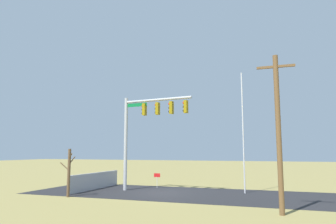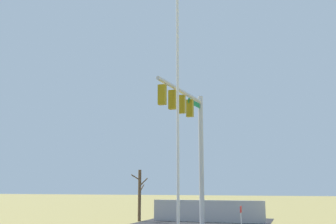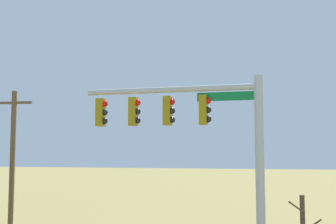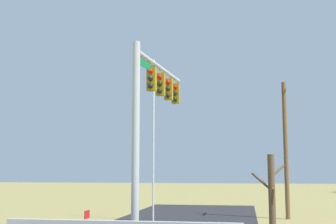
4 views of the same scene
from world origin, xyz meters
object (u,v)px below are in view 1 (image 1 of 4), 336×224
at_px(signal_mast, 145,123).
at_px(bare_tree, 69,172).
at_px(flagpole, 243,132).
at_px(utility_pole, 278,130).
at_px(open_sign, 157,177).

distance_m(signal_mast, bare_tree, 6.82).
height_order(flagpole, bare_tree, flagpole).
height_order(signal_mast, flagpole, flagpole).
xyz_separation_m(flagpole, utility_pole, (-2.46, 7.47, -0.39)).
height_order(signal_mast, bare_tree, signal_mast).
bearing_deg(open_sign, utility_pole, 139.02).
xyz_separation_m(signal_mast, open_sign, (-0.06, -2.62, -4.44)).
bearing_deg(open_sign, bare_tree, 61.39).
bearing_deg(bare_tree, utility_pole, 173.31).
distance_m(flagpole, open_sign, 8.38).
relative_size(signal_mast, flagpole, 0.82).
bearing_deg(bare_tree, open_sign, -118.61).
relative_size(flagpole, open_sign, 7.52).
height_order(signal_mast, utility_pole, utility_pole).
distance_m(flagpole, utility_pole, 7.87).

